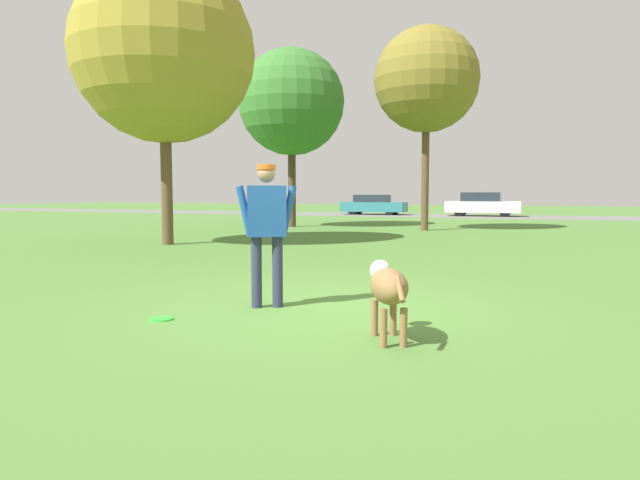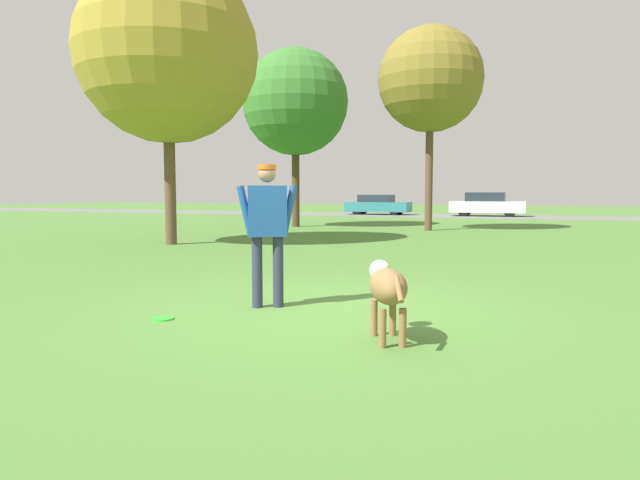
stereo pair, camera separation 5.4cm
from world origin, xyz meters
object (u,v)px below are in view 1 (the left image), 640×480
person (267,222)px  frisbee (162,319)px  parked_car_teal (373,205)px  tree_far_left (292,102)px  dog (388,287)px  tree_mid_center (427,80)px  parked_car_white (482,205)px  tree_near_left (164,52)px

person → frisbee: bearing=-155.7°
person → parked_car_teal: person is taller
person → tree_far_left: bearing=83.8°
dog → tree_mid_center: bearing=-16.7°
frisbee → parked_car_teal: bearing=102.4°
tree_far_left → person: bearing=-66.2°
tree_far_left → parked_car_white: (6.15, 13.99, -4.39)m
tree_near_left → tree_mid_center: size_ratio=1.01×
dog → tree_far_left: (-8.56, 16.29, 4.59)m
person → dog: 2.11m
tree_mid_center → tree_far_left: (-5.58, 0.21, -0.45)m
parked_car_teal → tree_far_left: bearing=-87.9°
tree_near_left → tree_mid_center: 10.00m
tree_mid_center → tree_far_left: tree_mid_center is taller
frisbee → parked_car_white: (0.15, 30.38, 0.70)m
dog → parked_car_teal: 31.63m
dog → frisbee: dog is taller
tree_mid_center → parked_car_teal: tree_mid_center is taller
tree_far_left → parked_car_teal: bearing=92.8°
person → parked_car_teal: (-7.44, 29.28, -0.42)m
frisbee → parked_car_teal: size_ratio=0.06×
frisbee → tree_far_left: 18.18m
person → tree_near_left: 10.14m
tree_mid_center → parked_car_white: 15.02m
frisbee → tree_near_left: bearing=126.6°
tree_near_left → parked_car_white: (5.86, 22.68, -4.44)m
tree_far_left → parked_car_teal: 14.68m
tree_far_left → parked_car_white: size_ratio=1.65×
frisbee → tree_far_left: tree_far_left is taller
tree_near_left → parked_car_white: tree_near_left is taller
dog → tree_mid_center: 17.10m
person → tree_near_left: (-6.48, 6.63, 4.10)m
dog → parked_car_teal: (-9.23, 30.25, 0.12)m
person → frisbee: person is taller
person → dog: bearing=-58.3°
tree_far_left → parked_car_white: 15.90m
person → parked_car_white: 29.32m
frisbee → dog: bearing=2.3°
tree_mid_center → parked_car_white: bearing=87.7°
frisbee → tree_mid_center: tree_mid_center is taller
dog → parked_car_teal: size_ratio=0.25×
parked_car_teal → dog: bearing=-73.7°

